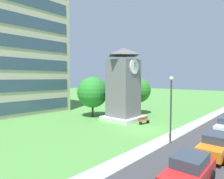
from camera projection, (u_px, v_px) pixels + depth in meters
name	position (u px, v px, depth m)	size (l,w,h in m)	color
ground_plane	(143.00, 130.00, 22.93)	(160.00, 160.00, 0.00)	#4C893D
street_asphalt	(219.00, 145.00, 17.74)	(120.00, 7.20, 0.01)	#38383A
kerb_strip	(172.00, 135.00, 20.63)	(120.00, 1.60, 0.01)	#9E9E99
office_building	(2.00, 37.00, 33.16)	(17.97, 13.06, 25.60)	beige
clock_tower	(123.00, 88.00, 27.77)	(4.81, 4.81, 10.10)	slate
park_bench	(144.00, 120.00, 25.78)	(1.85, 0.75, 0.88)	brown
street_lamp	(171.00, 102.00, 18.01)	(0.36, 0.36, 6.09)	#333338
tree_by_building	(93.00, 92.00, 30.53)	(4.71, 4.71, 6.11)	#513823
tree_near_tower	(138.00, 90.00, 32.83)	(4.08, 4.08, 5.95)	#513823
parked_car_red	(189.00, 170.00, 11.00)	(4.43, 2.05, 1.69)	red
parked_car_orange	(216.00, 144.00, 15.27)	(4.79, 1.98, 1.69)	orange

